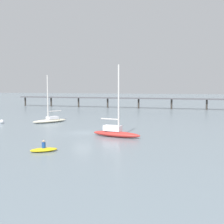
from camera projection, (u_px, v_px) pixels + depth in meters
The scene contains 6 objects.
ground_plane at pixel (82, 133), 40.72m from camera, with size 400.00×400.00×0.00m, color slate.
pier at pixel (199, 96), 79.97m from camera, with size 75.87×6.52×6.17m.
sailboat_red at pixel (116, 132), 37.63m from camera, with size 6.66×2.88×9.01m.
sailboat_cream at pixel (50, 119), 52.56m from camera, with size 5.21×6.46×8.22m.
dinghy_yellow at pixel (44, 149), 29.26m from camera, with size 2.83×2.54×1.14m.
mooring_buoy_far at pixel (2, 122), 50.84m from camera, with size 0.69×0.69×0.69m, color silver.
Camera 1 is at (14.11, -37.98, 6.42)m, focal length 48.06 mm.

